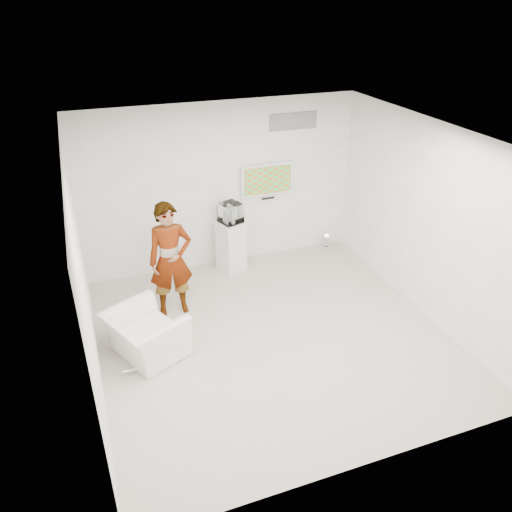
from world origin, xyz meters
name	(u,v)px	position (x,y,z in m)	size (l,w,h in m)	color
room	(274,247)	(0.00, 0.00, 1.50)	(5.01, 5.01, 3.00)	#B5B0A5
tv	(267,179)	(0.85, 2.45, 1.55)	(1.00, 0.08, 0.60)	silver
logo_decal	(293,121)	(1.35, 2.49, 2.55)	(0.90, 0.02, 0.30)	slate
person	(171,260)	(-1.24, 1.17, 0.93)	(0.68, 0.45, 1.87)	white
armchair	(146,334)	(-1.83, 0.23, 0.33)	(1.02, 0.89, 0.66)	white
pedestal	(231,246)	(0.04, 2.15, 0.48)	(0.46, 0.46, 0.95)	silver
floor_uplight	(326,241)	(2.08, 2.30, 0.15)	(0.19, 0.19, 0.30)	silver
vitrine	(230,213)	(0.04, 2.15, 1.13)	(0.35, 0.35, 0.35)	silver
console	(230,216)	(0.04, 2.15, 1.07)	(0.06, 0.18, 0.24)	silver
wii_remote	(181,209)	(-0.98, 1.31, 1.68)	(0.03, 0.13, 0.03)	silver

